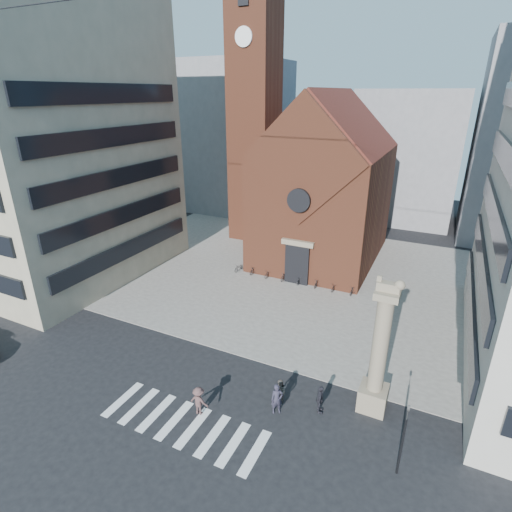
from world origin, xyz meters
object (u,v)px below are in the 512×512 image
(lion_column, at_px, (378,360))
(pedestrian_0, at_px, (277,399))
(traffic_light, at_px, (403,439))
(scooter_0, at_px, (240,267))
(pedestrian_1, at_px, (280,391))
(pedestrian_2, at_px, (320,399))

(lion_column, xyz_separation_m, pedestrian_0, (-5.02, -2.83, -2.48))
(traffic_light, height_order, scooter_0, traffic_light)
(lion_column, bearing_deg, traffic_light, -63.54)
(pedestrian_0, xyz_separation_m, pedestrian_1, (-0.15, 0.87, -0.18))
(pedestrian_1, distance_m, pedestrian_2, 2.44)
(lion_column, distance_m, pedestrian_2, 4.11)
(lion_column, xyz_separation_m, traffic_light, (1.99, -4.00, -1.17))
(pedestrian_1, height_order, scooter_0, pedestrian_1)
(lion_column, bearing_deg, pedestrian_1, -159.22)
(traffic_light, xyz_separation_m, scooter_0, (-18.43, 17.98, -1.84))
(pedestrian_0, xyz_separation_m, scooter_0, (-11.42, 16.81, -0.52))
(pedestrian_0, relative_size, pedestrian_1, 1.23)
(traffic_light, relative_size, pedestrian_0, 2.21)
(pedestrian_1, bearing_deg, pedestrian_2, 51.77)
(traffic_light, height_order, pedestrian_1, traffic_light)
(lion_column, distance_m, pedestrian_0, 6.27)
(pedestrian_0, distance_m, pedestrian_2, 2.53)
(traffic_light, bearing_deg, scooter_0, 135.70)
(pedestrian_0, bearing_deg, lion_column, -6.08)
(pedestrian_1, bearing_deg, scooter_0, 171.22)
(pedestrian_2, bearing_deg, traffic_light, -127.98)
(pedestrian_2, height_order, scooter_0, pedestrian_2)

